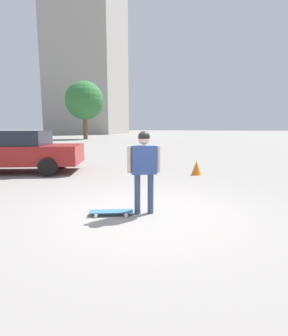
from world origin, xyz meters
The scene contains 7 objects.
ground_plane centered at (0.00, 0.00, 0.00)m, with size 220.00×220.00×0.00m, color gray.
person centered at (0.00, 0.00, 0.98)m, with size 0.37×0.59×1.57m.
skateboard centered at (-0.26, 0.56, 0.06)m, with size 0.47×0.84×0.08m.
car_parked_near centered at (3.22, 5.74, 0.77)m, with size 3.28×5.12×1.50m.
building_block_distant centered at (51.83, 27.32, 20.07)m, with size 13.21×15.28×40.14m.
tree_distant centered at (26.92, 15.25, 4.96)m, with size 4.96×4.96×7.46m.
traffic_cone centered at (4.41, -0.68, 0.24)m, with size 0.34×0.34×0.48m.
Camera 1 is at (-4.66, -1.26, 1.65)m, focal length 28.00 mm.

